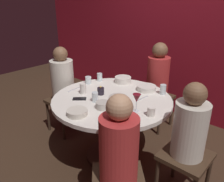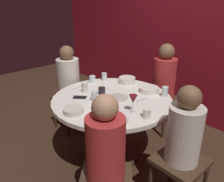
# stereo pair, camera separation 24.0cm
# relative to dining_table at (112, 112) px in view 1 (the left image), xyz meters

# --- Properties ---
(ground_plane) EXTENTS (8.00, 8.00, 0.00)m
(ground_plane) POSITION_rel_dining_table_xyz_m (0.00, 0.00, -0.58)
(ground_plane) COLOR #382619
(back_wall) EXTENTS (6.00, 0.10, 2.60)m
(back_wall) POSITION_rel_dining_table_xyz_m (0.00, 1.54, 0.72)
(back_wall) COLOR maroon
(back_wall) RESTS_ON ground
(dining_table) EXTENTS (1.27, 1.27, 0.75)m
(dining_table) POSITION_rel_dining_table_xyz_m (0.00, 0.00, 0.00)
(dining_table) COLOR silver
(dining_table) RESTS_ON ground
(seated_diner_left) EXTENTS (0.40, 0.40, 1.18)m
(seated_diner_left) POSITION_rel_dining_table_xyz_m (-0.86, 0.00, 0.14)
(seated_diner_left) COLOR #3F2D1E
(seated_diner_left) RESTS_ON ground
(seated_diner_back) EXTENTS (0.40, 0.40, 1.21)m
(seated_diner_back) POSITION_rel_dining_table_xyz_m (0.00, 0.92, 0.16)
(seated_diner_back) COLOR #3F2D1E
(seated_diner_back) RESTS_ON ground
(seated_diner_right) EXTENTS (0.40, 0.40, 1.14)m
(seated_diner_right) POSITION_rel_dining_table_xyz_m (0.87, 0.00, 0.12)
(seated_diner_right) COLOR #3F2D1E
(seated_diner_right) RESTS_ON ground
(seated_diner_front_right) EXTENTS (0.57, 0.57, 1.17)m
(seated_diner_front_right) POSITION_rel_dining_table_xyz_m (0.62, -0.62, 0.13)
(seated_diner_front_right) COLOR #3F2D1E
(seated_diner_front_right) RESTS_ON ground
(candle_holder) EXTENTS (0.08, 0.08, 0.10)m
(candle_holder) POSITION_rel_dining_table_xyz_m (-0.16, -0.01, 0.20)
(candle_holder) COLOR black
(candle_holder) RESTS_ON dining_table
(wine_glass) EXTENTS (0.08, 0.08, 0.18)m
(wine_glass) POSITION_rel_dining_table_xyz_m (0.37, -0.08, 0.29)
(wine_glass) COLOR silver
(wine_glass) RESTS_ON dining_table
(dinner_plate) EXTENTS (0.20, 0.20, 0.01)m
(dinner_plate) POSITION_rel_dining_table_xyz_m (0.05, 0.04, 0.17)
(dinner_plate) COLOR #B2ADA3
(dinner_plate) RESTS_ON dining_table
(cell_phone) EXTENTS (0.15, 0.15, 0.01)m
(cell_phone) POSITION_rel_dining_table_xyz_m (-0.24, -0.25, 0.17)
(cell_phone) COLOR black
(cell_phone) RESTS_ON dining_table
(bowl_serving_large) EXTENTS (0.22, 0.22, 0.06)m
(bowl_serving_large) POSITION_rel_dining_table_xyz_m (0.15, 0.42, 0.19)
(bowl_serving_large) COLOR silver
(bowl_serving_large) RESTS_ON dining_table
(bowl_salad_center) EXTENTS (0.20, 0.20, 0.07)m
(bowl_salad_center) POSITION_rel_dining_table_xyz_m (-0.21, 0.44, 0.20)
(bowl_salad_center) COLOR silver
(bowl_salad_center) RESTS_ON dining_table
(bowl_small_white) EXTENTS (0.14, 0.14, 0.05)m
(bowl_small_white) POSITION_rel_dining_table_xyz_m (0.41, -0.27, 0.19)
(bowl_small_white) COLOR silver
(bowl_small_white) RESTS_ON dining_table
(bowl_sauce_side) EXTENTS (0.13, 0.13, 0.07)m
(bowl_sauce_side) POSITION_rel_dining_table_xyz_m (0.09, -0.24, 0.20)
(bowl_sauce_side) COLOR #B2ADA3
(bowl_sauce_side) RESTS_ON dining_table
(bowl_rice_portion) EXTENTS (0.19, 0.19, 0.05)m
(bowl_rice_portion) POSITION_rel_dining_table_xyz_m (0.01, -0.49, 0.19)
(bowl_rice_portion) COLOR beige
(bowl_rice_portion) RESTS_ON dining_table
(cup_near_candle) EXTENTS (0.07, 0.07, 0.10)m
(cup_near_candle) POSITION_rel_dining_table_xyz_m (-0.47, 0.29, 0.21)
(cup_near_candle) COLOR silver
(cup_near_candle) RESTS_ON dining_table
(cup_by_left_diner) EXTENTS (0.07, 0.07, 0.11)m
(cup_by_left_diner) POSITION_rel_dining_table_xyz_m (0.35, 0.45, 0.22)
(cup_by_left_diner) COLOR silver
(cup_by_left_diner) RESTS_ON dining_table
(cup_by_right_diner) EXTENTS (0.08, 0.08, 0.09)m
(cup_by_right_diner) POSITION_rel_dining_table_xyz_m (-0.51, 0.13, 0.21)
(cup_by_right_diner) COLOR silver
(cup_by_right_diner) RESTS_ON dining_table
(cup_center_front) EXTENTS (0.07, 0.07, 0.09)m
(cup_center_front) POSITION_rel_dining_table_xyz_m (0.52, -0.06, 0.21)
(cup_center_front) COLOR silver
(cup_center_front) RESTS_ON dining_table
(cup_far_edge) EXTENTS (0.07, 0.07, 0.12)m
(cup_far_edge) POSITION_rel_dining_table_xyz_m (-0.32, -0.12, 0.22)
(cup_far_edge) COLOR silver
(cup_far_edge) RESTS_ON dining_table
(cup_beside_wine) EXTENTS (0.06, 0.06, 0.10)m
(cup_beside_wine) POSITION_rel_dining_table_xyz_m (-0.07, -0.18, 0.22)
(cup_beside_wine) COLOR silver
(cup_beside_wine) RESTS_ON dining_table
(fork_near_plate) EXTENTS (0.03, 0.18, 0.01)m
(fork_near_plate) POSITION_rel_dining_table_xyz_m (0.25, 0.20, 0.17)
(fork_near_plate) COLOR #B7B7BC
(fork_near_plate) RESTS_ON dining_table
(knife_near_plate) EXTENTS (0.03, 0.18, 0.01)m
(knife_near_plate) POSITION_rel_dining_table_xyz_m (-0.48, -0.12, 0.17)
(knife_near_plate) COLOR #B7B7BC
(knife_near_plate) RESTS_ON dining_table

